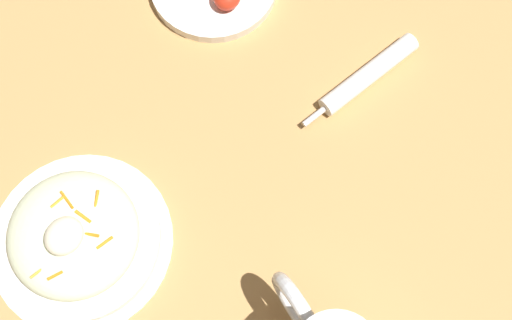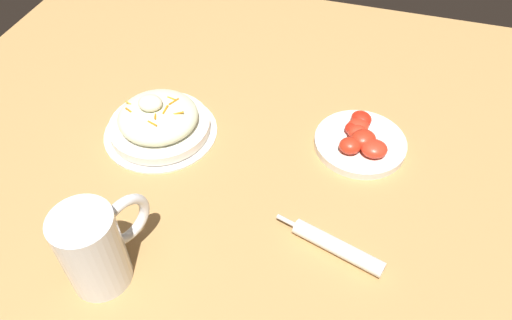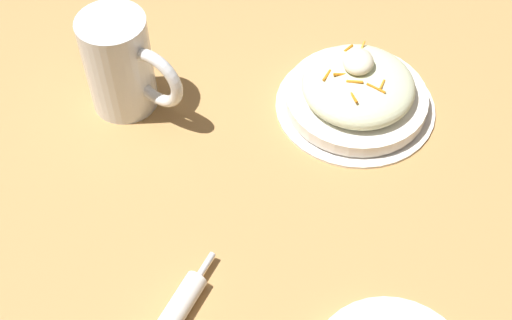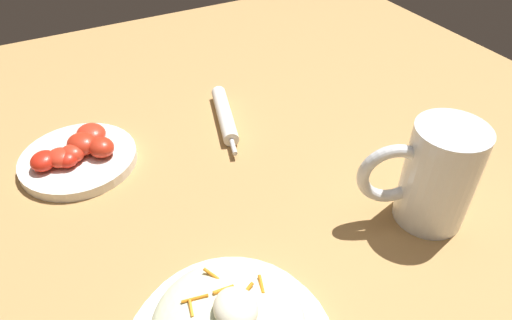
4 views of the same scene
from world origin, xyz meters
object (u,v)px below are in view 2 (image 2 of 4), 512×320
Objects in this scene: napkin_roll at (337,247)px; tomato_plate at (360,140)px; salad_plate at (159,121)px; beer_mug at (95,251)px.

tomato_plate is at bearing 89.99° from napkin_roll.
salad_plate is 0.32m from beer_mug.
beer_mug is 0.84× the size of tomato_plate.
napkin_roll is (0.34, 0.14, -0.05)m from beer_mug.
beer_mug reaches higher than tomato_plate.
salad_plate is at bearing 98.81° from beer_mug.
salad_plate is 1.27× the size of tomato_plate.
napkin_roll is 0.25m from tomato_plate.
beer_mug is at bearing -130.53° from tomato_plate.
tomato_plate is (0.39, 0.08, -0.01)m from salad_plate.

